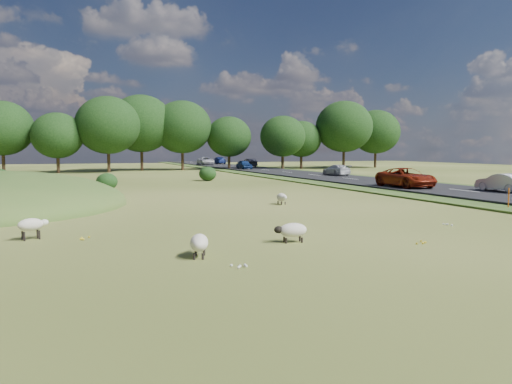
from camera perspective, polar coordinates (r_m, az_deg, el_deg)
ground at (r=41.89m, az=-10.31°, el=0.31°), size 160.00×160.00×0.00m
road at (r=58.07m, az=7.64°, el=1.73°), size 8.00×150.00×0.25m
treeline at (r=76.86m, az=-15.94°, el=7.15°), size 96.28×14.66×11.70m
shrubs at (r=47.67m, az=-16.90°, el=1.63°), size 21.19×10.56×1.57m
marker_post at (r=30.67m, az=26.90°, el=-0.68°), size 0.06×0.06×1.20m
sheep_0 at (r=19.99m, az=-24.27°, el=-3.43°), size 1.14×0.77×0.79m
sheep_1 at (r=15.42m, az=-6.51°, el=-5.76°), size 0.85×1.31×0.72m
sheep_2 at (r=29.92m, az=2.96°, el=-0.62°), size 0.55×1.17×0.67m
sheep_3 at (r=17.76m, az=4.15°, el=-4.37°), size 1.24×0.65×0.70m
car_0 at (r=99.77m, az=-5.76°, el=3.56°), size 2.50×5.41×1.50m
car_1 at (r=40.19m, az=26.33°, el=0.98°), size 1.39×3.97×1.31m
car_2 at (r=59.15m, az=9.17°, el=2.50°), size 1.78×4.38×1.27m
car_3 at (r=104.46m, az=-4.28°, el=3.62°), size 2.04×5.01×1.45m
car_5 at (r=42.11m, az=16.77°, el=1.60°), size 2.56×5.56×1.54m
car_6 at (r=77.54m, az=-1.35°, el=3.16°), size 1.61×4.00×1.36m
car_7 at (r=86.54m, az=-0.77°, el=3.35°), size 1.49×4.27×1.41m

